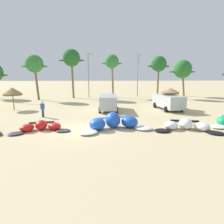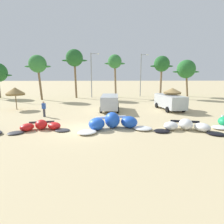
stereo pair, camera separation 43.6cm
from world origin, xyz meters
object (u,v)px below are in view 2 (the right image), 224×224
person_by_umbrellas (44,109)px  palm_center_left (115,62)px  beach_umbrella_near_van (15,91)px  palm_right_of_gap (186,69)px  lamppost_west_center (92,73)px  lamppost_east_center (141,73)px  palm_left_of_gap (74,59)px  palm_left (38,64)px  kite_left (41,126)px  kite_left_of_center (113,123)px  palm_center_right (162,64)px  parked_car_second (110,101)px  kite_center (186,126)px  beach_umbrella_middle (172,91)px  parked_van (169,101)px

person_by_umbrellas → palm_center_left: palm_center_left is taller
beach_umbrella_near_van → palm_center_left: size_ratio=0.34×
palm_right_of_gap → lamppost_west_center: size_ratio=0.87×
palm_center_left → lamppost_east_center: size_ratio=0.97×
beach_umbrella_near_van → palm_right_of_gap: (27.21, 14.03, 3.07)m
palm_left_of_gap → person_by_umbrellas: bearing=-92.5°
person_by_umbrellas → palm_left: (-5.10, 14.09, 5.21)m
kite_left → kite_left_of_center: (5.72, 0.14, 0.20)m
palm_right_of_gap → beach_umbrella_near_van: bearing=-152.7°
palm_center_right → palm_right_of_gap: (5.58, 2.20, -0.82)m
palm_right_of_gap → lamppost_east_center: size_ratio=0.87×
parked_car_second → palm_left: (-11.99, 10.61, 4.94)m
kite_left_of_center → kite_center: size_ratio=1.15×
beach_umbrella_middle → person_by_umbrellas: bearing=-165.0°
parked_van → palm_center_right: palm_center_right is taller
parked_van → palm_left_of_gap: size_ratio=0.61×
palm_left → palm_center_right: 22.03m
parked_van → person_by_umbrellas: bearing=-165.7°
lamppost_west_center → lamppost_east_center: bearing=7.9°
parked_car_second → palm_right_of_gap: bearing=44.0°
kite_left → beach_umbrella_middle: beach_umbrella_middle is taller
parked_car_second → lamppost_west_center: 14.81m
person_by_umbrellas → palm_center_left: 20.07m
beach_umbrella_near_van → parked_van: bearing=-2.3°
kite_left_of_center → palm_left_of_gap: (-6.21, 21.37, 6.73)m
beach_umbrella_middle → palm_center_right: size_ratio=0.35×
palm_center_left → palm_center_right: palm_center_left is taller
lamppost_east_center → palm_left_of_gap: bearing=-170.4°
beach_umbrella_middle → palm_left_of_gap: 19.53m
beach_umbrella_middle → lamppost_east_center: bearing=94.3°
beach_umbrella_middle → lamppost_west_center: (-10.85, 13.58, 2.37)m
palm_left_of_gap → palm_center_left: palm_left_of_gap is taller
kite_center → beach_umbrella_middle: 9.74m
beach_umbrella_middle → palm_center_right: 13.08m
beach_umbrella_middle → palm_center_right: palm_center_right is taller
kite_center → lamppost_east_center: lamppost_east_center is taller
kite_left → person_by_umbrellas: 5.01m
parked_car_second → palm_center_left: bearing=84.7°
lamppost_west_center → beach_umbrella_middle: bearing=-51.4°
kite_center → beach_umbrella_middle: (2.05, 9.32, 1.99)m
kite_center → lamppost_east_center: bearing=87.8°
kite_left_of_center → palm_center_right: palm_center_right is taller
kite_left_of_center → lamppost_west_center: bearing=97.9°
palm_left_of_gap → palm_right_of_gap: bearing=4.7°
palm_center_right → kite_center: bearing=-100.9°
person_by_umbrellas → palm_center_left: bearing=64.8°
palm_center_left → lamppost_west_center: size_ratio=0.97×
palm_center_right → beach_umbrella_near_van: bearing=-151.3°
kite_center → palm_left_of_gap: bearing=118.3°
kite_center → kite_left: bearing=177.2°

